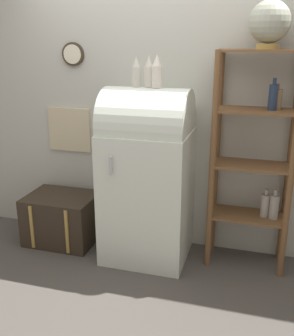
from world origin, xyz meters
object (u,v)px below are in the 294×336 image
Objects in this scene: suitcase_trunk at (62,218)px; vase_right at (157,72)px; vase_left at (136,73)px; globe at (270,23)px; vase_center at (149,73)px; refrigerator at (147,173)px.

vase_right is (0.94, -0.03, 1.39)m from suitcase_trunk.
vase_left is at bearing -0.91° from suitcase_trunk.
vase_center is (-0.88, -0.10, -0.37)m from globe.
refrigerator is 0.85m from vase_right.
refrigerator is at bearing -137.68° from vase_center.
vase_center reaches higher than refrigerator.
vase_right is at bearing -172.28° from globe.
globe is 1.44× the size of vase_left.
globe is at bearing 7.07° from refrigerator.
globe is 1.06m from vase_left.
vase_center is at bearing -173.52° from globe.
vase_right is (0.08, 0.00, 0.84)m from refrigerator.
refrigerator is 6.18× the size of vase_center.
vase_left is at bearing 170.90° from refrigerator.
vase_right is at bearing 0.38° from refrigerator.
globe is at bearing 7.72° from vase_right.
refrigerator is 0.84m from vase_center.
vase_center is 0.07m from vase_right.
suitcase_trunk is 1.64m from vase_center.
suitcase_trunk is 2.65× the size of vase_center.
suitcase_trunk is 1.88× the size of globe.
vase_left is (-0.09, 0.02, 0.84)m from refrigerator.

